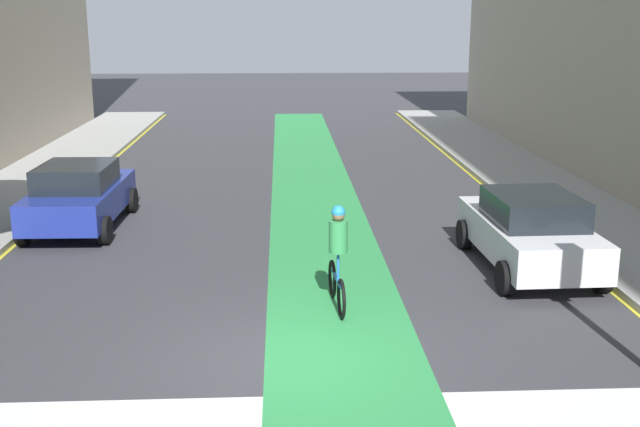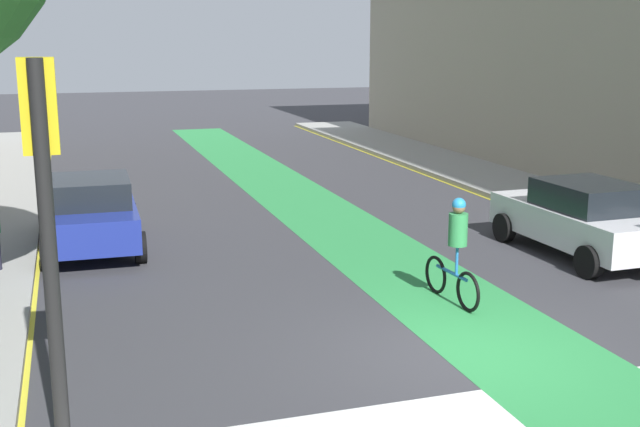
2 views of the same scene
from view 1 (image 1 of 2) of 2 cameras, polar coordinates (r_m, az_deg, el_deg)
ground_plane at (r=11.74m, az=-2.35°, el=-10.67°), size 120.00×120.00×0.00m
bike_lane_paint at (r=11.77m, az=1.91°, el=-10.56°), size 2.40×60.00×0.01m
car_blue_left_far at (r=19.44m, az=-17.08°, el=1.28°), size 2.09×4.23×1.57m
car_white_right_far at (r=16.07m, az=14.97°, el=-1.21°), size 2.11×4.25×1.57m
cyclist_in_lane at (r=13.38m, az=1.29°, el=-3.03°), size 0.32×1.73×1.86m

